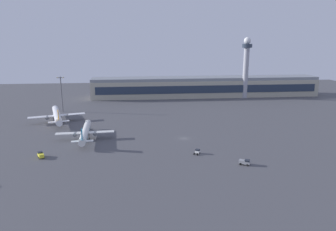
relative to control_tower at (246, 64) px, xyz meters
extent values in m
plane|color=#4C4C51|center=(-66.43, -103.79, -27.94)|extent=(416.00, 416.00, 0.00)
cube|color=#B2AD99|center=(-30.66, 10.01, -20.94)|extent=(189.43, 22.00, 14.00)
cube|color=#263347|center=(-30.66, -1.19, -20.24)|extent=(181.85, 0.40, 6.16)
cube|color=gray|center=(-30.66, 10.01, -12.74)|extent=(189.43, 19.80, 2.40)
cylinder|color=#A8A8B2|center=(0.00, 0.00, -7.56)|extent=(4.40, 4.40, 40.75)
cylinder|color=#2D3847|center=(0.00, 0.00, 14.31)|extent=(8.00, 8.00, 3.00)
sphere|color=silver|center=(0.00, 0.00, 18.33)|extent=(5.60, 5.60, 5.60)
cylinder|color=silver|center=(-114.76, -99.38, -24.37)|extent=(5.28, 31.47, 3.31)
cone|color=silver|center=(-115.82, -82.71, -24.37)|extent=(3.27, 2.28, 3.14)
cone|color=silver|center=(-113.70, -116.23, -24.37)|extent=(3.12, 2.62, 2.98)
cube|color=silver|center=(-114.71, -100.25, -24.54)|extent=(28.01, 5.23, 0.30)
cube|color=silver|center=(-113.80, -114.58, -24.19)|extent=(9.68, 2.69, 0.30)
cube|color=#1984B2|center=(-113.82, -114.32, -21.54)|extent=(0.44, 2.80, 5.66)
cylinder|color=slate|center=(-119.49, -100.55, -25.15)|extent=(2.11, 3.25, 1.91)
cylinder|color=slate|center=(-109.93, -99.95, -25.15)|extent=(2.11, 3.25, 1.91)
cube|color=#1984B2|center=(-114.76, -99.38, -25.28)|extent=(4.79, 28.95, 0.31)
cylinder|color=#333338|center=(-115.40, -89.38, -25.91)|extent=(0.24, 0.24, 3.09)
cylinder|color=black|center=(-115.40, -89.38, -27.46)|extent=(0.41, 0.98, 0.96)
cylinder|color=#333338|center=(-116.54, -101.68, -25.91)|extent=(0.24, 0.24, 3.09)
cylinder|color=black|center=(-116.54, -101.68, -27.46)|extent=(0.41, 0.98, 0.96)
cylinder|color=#333338|center=(-112.72, -101.43, -25.91)|extent=(0.24, 0.24, 3.09)
cylinder|color=black|center=(-112.72, -101.43, -27.46)|extent=(0.41, 0.98, 0.96)
cylinder|color=white|center=(-136.39, -64.08, -23.84)|extent=(13.66, 35.58, 3.79)
cone|color=white|center=(-141.73, -45.67, -23.84)|extent=(4.13, 3.31, 3.60)
cone|color=white|center=(-130.99, -82.69, -23.84)|extent=(4.06, 3.64, 3.42)
cube|color=white|center=(-136.11, -65.04, -24.04)|extent=(31.80, 12.74, 0.35)
cube|color=white|center=(-131.52, -80.87, -23.64)|extent=(11.22, 5.36, 0.35)
cube|color=orange|center=(-131.60, -80.58, -20.60)|extent=(1.18, 3.15, 6.49)
cylinder|color=slate|center=(-141.38, -66.57, -24.74)|extent=(3.11, 4.06, 2.20)
cylinder|color=slate|center=(-130.83, -63.51, -24.74)|extent=(3.11, 4.06, 2.20)
cube|color=orange|center=(-136.39, -64.08, -24.89)|extent=(12.50, 32.71, 0.36)
cylinder|color=#333338|center=(-139.59, -53.03, -25.62)|extent=(0.28, 0.28, 3.54)
cylinder|color=black|center=(-139.59, -53.03, -27.39)|extent=(0.69, 1.17, 1.10)
cylinder|color=#333338|center=(-137.80, -67.09, -25.62)|extent=(0.28, 0.28, 3.54)
cylinder|color=black|center=(-137.80, -67.09, -27.39)|extent=(0.69, 1.17, 1.10)
cylinder|color=#333338|center=(-133.58, -65.87, -25.62)|extent=(0.28, 0.28, 3.54)
cylinder|color=black|center=(-133.58, -65.87, -27.39)|extent=(0.69, 1.17, 1.10)
cube|color=white|center=(-63.90, -125.43, -27.04)|extent=(2.39, 2.34, 0.90)
cube|color=#1E232D|center=(-63.90, -125.43, -26.24)|extent=(2.16, 2.10, 0.70)
cylinder|color=black|center=(-64.39, -124.81, -27.49)|extent=(0.76, 0.91, 0.90)
cylinder|color=black|center=(-63.16, -125.67, -27.49)|extent=(0.76, 0.91, 0.90)
cylinder|color=black|center=(-65.56, -126.49, -27.49)|extent=(0.76, 0.91, 0.90)
cylinder|color=black|center=(-64.34, -127.35, -27.49)|extent=(0.76, 0.91, 0.90)
cube|color=gray|center=(-47.12, -139.80, -26.94)|extent=(2.80, 2.76, 1.10)
cube|color=#1E232D|center=(-47.12, -139.80, -26.04)|extent=(2.50, 2.50, 0.70)
cube|color=gray|center=(-48.78, -138.89, -26.79)|extent=(3.03, 2.84, 1.40)
cylinder|color=black|center=(-46.45, -139.19, -27.49)|extent=(0.93, 0.70, 0.90)
cylinder|color=black|center=(-47.27, -140.68, -27.49)|extent=(0.93, 0.70, 0.90)
cylinder|color=black|center=(-48.81, -137.90, -27.49)|extent=(0.93, 0.70, 0.90)
cylinder|color=black|center=(-49.63, -139.39, -27.49)|extent=(0.93, 0.70, 0.90)
cube|color=yellow|center=(-129.86, -122.39, -26.94)|extent=(2.73, 2.78, 1.10)
cube|color=#1E232D|center=(-129.86, -122.39, -26.04)|extent=(2.48, 2.48, 0.70)
cube|color=yellow|center=(-129.01, -124.08, -26.79)|extent=(2.80, 3.01, 1.40)
cylinder|color=black|center=(-130.75, -122.51, -27.49)|extent=(0.67, 0.94, 0.90)
cylinder|color=black|center=(-129.24, -121.75, -27.49)|extent=(0.67, 0.94, 0.90)
cylinder|color=black|center=(-129.54, -124.91, -27.49)|extent=(0.67, 0.94, 0.90)
cylinder|color=black|center=(-128.03, -124.15, -27.49)|extent=(0.67, 0.94, 0.90)
cylinder|color=slate|center=(-138.96, -37.12, -16.17)|extent=(0.70, 0.70, 23.53)
cube|color=slate|center=(-138.96, -37.12, -5.00)|extent=(4.80, 0.40, 0.40)
sphere|color=#F9EAB2|center=(-140.76, -37.12, -5.00)|extent=(0.90, 0.90, 0.90)
sphere|color=#F9EAB2|center=(-137.16, -37.12, -5.00)|extent=(0.90, 0.90, 0.90)
camera|label=1|loc=(-89.50, -250.96, 20.21)|focal=33.77mm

